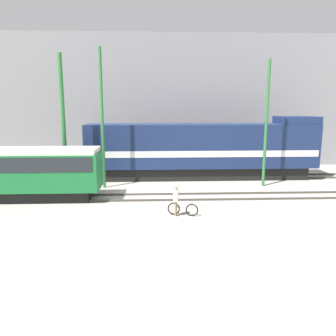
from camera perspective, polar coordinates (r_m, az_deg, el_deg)
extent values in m
plane|color=#9E998C|center=(22.48, -3.97, -4.50)|extent=(120.00, 120.00, 0.00)
cube|color=#47423D|center=(20.72, -4.10, -5.62)|extent=(60.00, 0.07, 0.14)
cube|color=#47423D|center=(22.10, -4.00, -4.58)|extent=(60.00, 0.07, 0.14)
cube|color=#47423D|center=(26.52, -3.75, -1.99)|extent=(60.00, 0.07, 0.14)
cube|color=#47423D|center=(27.93, -3.68, -1.34)|extent=(60.00, 0.07, 0.14)
cube|color=gray|center=(35.24, -3.54, 11.44)|extent=(42.37, 6.00, 12.71)
cube|color=black|center=(27.41, 5.73, -0.69)|extent=(17.13, 2.55, 1.00)
cube|color=navy|center=(27.06, 5.82, 3.97)|extent=(18.62, 3.00, 3.48)
cube|color=white|center=(27.12, 5.80, 2.87)|extent=(18.25, 3.04, 0.50)
cube|color=navy|center=(29.07, 21.46, 7.79)|extent=(3.00, 2.85, 0.60)
cube|color=black|center=(23.00, -24.46, -4.20)|extent=(9.08, 2.00, 0.70)
cube|color=#196B33|center=(22.69, -24.75, -0.53)|extent=(10.32, 2.50, 2.30)
cube|color=#1E2328|center=(22.59, -24.87, 0.97)|extent=(9.90, 2.54, 0.90)
cube|color=silver|center=(22.49, -25.01, 2.73)|extent=(10.11, 2.38, 0.30)
torus|color=black|center=(17.94, 4.20, -7.30)|extent=(0.69, 0.24, 0.69)
torus|color=black|center=(18.10, 1.00, -7.10)|extent=(0.69, 0.24, 0.69)
cylinder|color=#A5A5AD|center=(17.98, 2.60, -6.83)|extent=(0.84, 0.25, 0.04)
cylinder|color=#A5A5AD|center=(18.03, 1.48, -6.66)|extent=(0.03, 0.03, 0.31)
cylinder|color=#262626|center=(17.83, 4.21, -6.08)|extent=(0.14, 0.43, 0.02)
cylinder|color=#8C7A5B|center=(18.00, 1.41, -6.99)|extent=(0.11, 0.11, 0.83)
cylinder|color=#8C7A5B|center=(17.85, 1.31, -7.14)|extent=(0.11, 0.11, 0.83)
cube|color=white|center=(17.71, 1.37, -4.79)|extent=(0.30, 0.40, 0.64)
sphere|color=tan|center=(17.60, 1.38, -3.44)|extent=(0.23, 0.23, 0.23)
cylinder|color=#2D7238|center=(24.47, -17.78, 7.52)|extent=(0.30, 0.30, 9.48)
cylinder|color=#2D7238|center=(23.89, -11.39, 8.28)|extent=(0.21, 0.21, 9.92)
cylinder|color=#2D7238|center=(25.00, 16.73, 7.28)|extent=(0.21, 0.21, 9.18)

